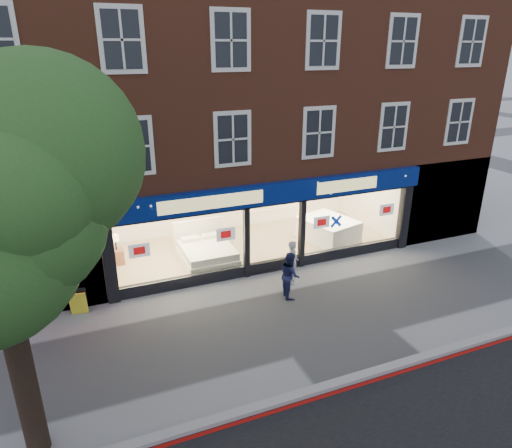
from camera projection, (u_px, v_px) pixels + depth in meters
ground at (316, 314)px, 13.60m from camera, size 120.00×120.00×0.00m
kerb_line at (380, 379)px, 10.92m from camera, size 60.00×0.10×0.01m
kerb_stone at (375, 372)px, 11.07m from camera, size 60.00×0.25×0.12m
showroom_floor at (251, 246)px, 18.11m from camera, size 11.00×4.50×0.10m
building at (234, 68)px, 17.15m from camera, size 19.00×8.26×10.30m
display_bed at (206, 252)px, 16.57m from camera, size 1.92×2.28×1.29m
bedside_table at (117, 256)px, 16.43m from camera, size 0.46×0.46×0.55m
mattress_stack at (328, 229)px, 18.49m from camera, size 2.20×2.52×0.85m
sofa at (333, 226)px, 19.28m from camera, size 1.68×0.73×0.48m
a_board at (78, 302)px, 13.48m from camera, size 0.55×0.40×0.77m
pedestrian_grey at (293, 262)px, 15.11m from camera, size 0.54×0.65×1.53m
pedestrian_blue at (290, 275)px, 14.30m from camera, size 0.69×0.82×1.51m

